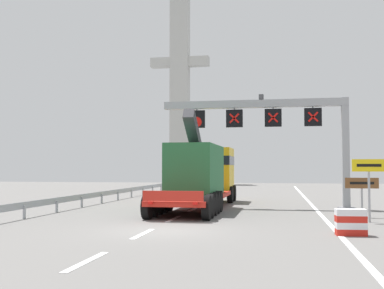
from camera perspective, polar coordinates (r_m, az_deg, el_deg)
The scene contains 10 objects.
ground at distance 17.80m, azimuth -3.35°, elevation -10.24°, with size 112.00×112.00×0.00m, color slate.
lane_markings at distance 29.04m, azimuth 0.96°, elevation -7.35°, with size 0.20×37.43×0.01m.
edge_line_right at distance 29.33m, azimuth 14.32°, elevation -7.22°, with size 0.20×63.00×0.01m, color silver.
overhead_lane_gantry at distance 28.28m, azimuth 10.08°, elevation 2.86°, with size 11.00×0.90×6.61m.
heavy_haul_truck_red at distance 28.47m, azimuth 1.35°, elevation -3.44°, with size 3.05×14.07×5.30m.
exit_sign_yellow at distance 21.57m, azimuth 20.40°, elevation -3.42°, with size 1.38×0.15×2.67m.
tourist_info_sign_brown at distance 23.76m, azimuth 19.64°, elevation -4.82°, with size 1.51×0.15×1.84m.
crash_barrier_striped at distance 17.33m, azimuth 18.45°, elevation -8.81°, with size 1.03×0.56×0.90m.
guardrail_left at distance 33.31m, azimuth -9.83°, elevation -5.77°, with size 0.13×32.20×0.76m.
bridge_pylon_distant at distance 73.37m, azimuth -1.46°, elevation 7.37°, with size 9.00×2.00×29.79m.
Camera 1 is at (4.12, -17.16, 2.30)m, focal length 44.60 mm.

